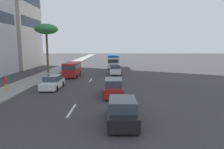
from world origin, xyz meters
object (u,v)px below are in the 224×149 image
Objects in this scene: car_lead at (53,82)px; car_second at (122,111)px; car_third at (115,70)px; van_fourth at (72,69)px; car_fifth at (113,88)px; palm_tree at (46,30)px; pedestrian_by_tree at (6,83)px; minibus_sixth at (113,61)px.

car_lead is 12.98m from car_second.
car_third is 0.80× the size of van_fourth.
palm_tree reaches higher than car_fifth.
pedestrian_by_tree reaches higher than car_third.
car_fifth is 21.20m from palm_tree.
car_lead is at bearing -160.09° from palm_tree.
van_fourth is (9.06, -0.46, 0.59)m from car_lead.
minibus_sixth is (12.82, -6.72, 0.30)m from van_fourth.
van_fourth is at bearing -23.51° from pedestrian_by_tree.
car_second is at bearing -175.67° from car_fifth.
car_second is at bearing -179.70° from car_third.
car_third is 2.74× the size of pedestrian_by_tree.
car_third is 15.54m from car_fifth.
van_fourth is 12.04m from pedestrian_by_tree.
car_fifth is at bearing -96.98° from pedestrian_by_tree.
minibus_sixth reaches higher than car_second.
palm_tree is at bearing 1.23° from pedestrian_by_tree.
minibus_sixth is 4.49× the size of pedestrian_by_tree.
car_lead is 7.87m from car_fifth.
palm_tree is (0.70, 12.14, 6.98)m from car_third.
palm_tree is at bearing -160.09° from car_lead.
minibus_sixth is (25.30, -0.10, 0.81)m from car_fifth.
pedestrian_by_tree is (-11.01, 4.87, -0.33)m from van_fourth.
car_fifth reaches higher than pedestrian_by_tree.
pedestrian_by_tree is (-1.95, 4.41, 0.26)m from car_lead.
pedestrian_by_tree is (-23.83, 11.59, -0.62)m from minibus_sixth.
car_fifth is 11.59m from pedestrian_by_tree.
van_fourth is at bearing -126.36° from palm_tree.
car_second is 0.99× the size of car_fifth.
minibus_sixth is 26.50m from pedestrian_by_tree.
van_fourth is (19.56, 7.16, 0.54)m from car_second.
car_third is at bearing 0.30° from car_second.
car_fifth reaches higher than car_second.
car_lead is 1.04× the size of car_third.
van_fourth is 14.48m from minibus_sixth.
car_third is (22.61, 0.12, 0.01)m from car_second.
van_fourth is 14.14m from car_fifth.
van_fourth is 0.76× the size of minibus_sixth.
car_third is 9.81m from minibus_sixth.
minibus_sixth reaches higher than car_fifth.
palm_tree reaches higher than car_lead.
car_second is 22.61m from car_third.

